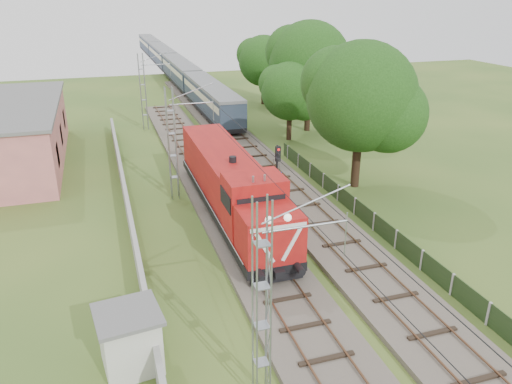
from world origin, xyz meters
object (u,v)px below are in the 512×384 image
object	(u,v)px
coach_rake	(170,62)
relay_hut	(130,339)
locomotive	(231,185)
signal_post	(277,167)

from	to	relation	value
coach_rake	relay_hut	world-z (taller)	coach_rake
relay_hut	locomotive	bearing A→B (deg)	58.97
locomotive	coach_rake	bearing A→B (deg)	85.22
signal_post	relay_hut	distance (m)	16.58
signal_post	relay_hut	xyz separation A→B (m)	(-10.65, -12.56, -1.89)
coach_rake	locomotive	bearing A→B (deg)	-94.78
coach_rake	relay_hut	xyz separation A→B (m)	(-12.40, -72.04, -1.09)
locomotive	relay_hut	world-z (taller)	locomotive
locomotive	coach_rake	xyz separation A→B (m)	(5.00, 59.74, 0.02)
locomotive	relay_hut	distance (m)	14.40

